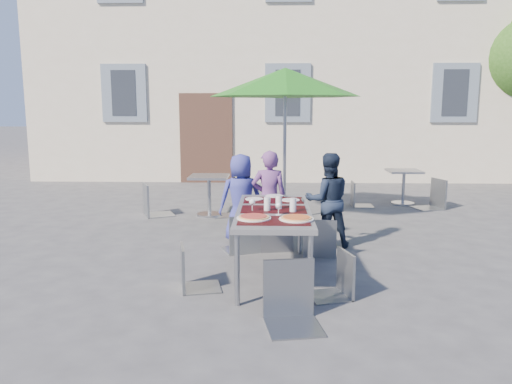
{
  "coord_description": "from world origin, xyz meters",
  "views": [
    {
      "loc": [
        -0.37,
        -4.84,
        1.84
      ],
      "look_at": [
        -0.57,
        1.39,
        0.79
      ],
      "focal_mm": 35.0,
      "sensor_mm": 36.0,
      "label": 1
    }
  ],
  "objects_px": {
    "bg_chair_r_1": "(434,175)",
    "cafe_table_1": "(404,183)",
    "chair_1": "(275,204)",
    "child_1": "(269,198)",
    "child_2": "(328,200)",
    "pizza_near_right": "(296,218)",
    "child_0": "(241,198)",
    "cafe_table_0": "(209,189)",
    "chair_3": "(191,241)",
    "patio_umbrella": "(285,84)",
    "chair_0": "(243,210)",
    "chair_4": "(338,247)",
    "chair_5": "(292,255)",
    "dining_table": "(274,214)",
    "bg_chair_l_0": "(152,180)",
    "chair_2": "(321,214)",
    "bg_chair_l_1": "(358,179)",
    "bg_chair_r_0": "(230,186)",
    "pizza_near_left": "(254,217)"
  },
  "relations": [
    {
      "from": "dining_table",
      "to": "child_2",
      "type": "xyz_separation_m",
      "value": [
        0.73,
        1.22,
        -0.07
      ]
    },
    {
      "from": "dining_table",
      "to": "chair_3",
      "type": "distance_m",
      "value": 0.96
    },
    {
      "from": "bg_chair_r_1",
      "to": "chair_2",
      "type": "bearing_deg",
      "value": -127.57
    },
    {
      "from": "chair_1",
      "to": "bg_chair_r_1",
      "type": "height_order",
      "value": "bg_chair_r_1"
    },
    {
      "from": "child_0",
      "to": "chair_0",
      "type": "distance_m",
      "value": 0.53
    },
    {
      "from": "bg_chair_r_1",
      "to": "cafe_table_1",
      "type": "bearing_deg",
      "value": 139.18
    },
    {
      "from": "pizza_near_right",
      "to": "child_0",
      "type": "xyz_separation_m",
      "value": [
        -0.67,
        1.93,
        -0.15
      ]
    },
    {
      "from": "chair_2",
      "to": "bg_chair_r_0",
      "type": "height_order",
      "value": "chair_2"
    },
    {
      "from": "pizza_near_right",
      "to": "child_2",
      "type": "distance_m",
      "value": 1.81
    },
    {
      "from": "chair_3",
      "to": "chair_0",
      "type": "bearing_deg",
      "value": 71.54
    },
    {
      "from": "child_1",
      "to": "child_2",
      "type": "distance_m",
      "value": 0.78
    },
    {
      "from": "child_1",
      "to": "pizza_near_right",
      "type": "bearing_deg",
      "value": 98.92
    },
    {
      "from": "child_2",
      "to": "cafe_table_1",
      "type": "bearing_deg",
      "value": -126.97
    },
    {
      "from": "child_2",
      "to": "bg_chair_l_0",
      "type": "bearing_deg",
      "value": -39.74
    },
    {
      "from": "pizza_near_left",
      "to": "chair_4",
      "type": "height_order",
      "value": "chair_4"
    },
    {
      "from": "pizza_near_right",
      "to": "chair_0",
      "type": "xyz_separation_m",
      "value": [
        -0.61,
        1.4,
        -0.21
      ]
    },
    {
      "from": "pizza_near_left",
      "to": "cafe_table_1",
      "type": "xyz_separation_m",
      "value": [
        2.72,
        4.74,
        -0.35
      ]
    },
    {
      "from": "chair_3",
      "to": "bg_chair_l_1",
      "type": "bearing_deg",
      "value": 61.34
    },
    {
      "from": "cafe_table_0",
      "to": "cafe_table_1",
      "type": "bearing_deg",
      "value": 17.76
    },
    {
      "from": "pizza_near_left",
      "to": "cafe_table_0",
      "type": "xyz_separation_m",
      "value": [
        -0.9,
        3.58,
        -0.31
      ]
    },
    {
      "from": "chair_0",
      "to": "chair_4",
      "type": "relative_size",
      "value": 1.11
    },
    {
      "from": "chair_2",
      "to": "child_0",
      "type": "bearing_deg",
      "value": 148.04
    },
    {
      "from": "dining_table",
      "to": "chair_1",
      "type": "relative_size",
      "value": 1.79
    },
    {
      "from": "child_0",
      "to": "chair_1",
      "type": "height_order",
      "value": "child_0"
    },
    {
      "from": "chair_0",
      "to": "dining_table",
      "type": "bearing_deg",
      "value": -66.64
    },
    {
      "from": "child_2",
      "to": "child_0",
      "type": "bearing_deg",
      "value": -16.2
    },
    {
      "from": "chair_0",
      "to": "patio_umbrella",
      "type": "bearing_deg",
      "value": 73.01
    },
    {
      "from": "child_2",
      "to": "chair_5",
      "type": "relative_size",
      "value": 1.23
    },
    {
      "from": "bg_chair_r_1",
      "to": "cafe_table_0",
      "type": "bearing_deg",
      "value": -169.31
    },
    {
      "from": "chair_0",
      "to": "bg_chair_l_0",
      "type": "relative_size",
      "value": 0.9
    },
    {
      "from": "chair_1",
      "to": "bg_chair_l_0",
      "type": "relative_size",
      "value": 0.97
    },
    {
      "from": "bg_chair_l_0",
      "to": "patio_umbrella",
      "type": "bearing_deg",
      "value": -7.51
    },
    {
      "from": "pizza_near_right",
      "to": "chair_1",
      "type": "height_order",
      "value": "chair_1"
    },
    {
      "from": "chair_2",
      "to": "chair_5",
      "type": "distance_m",
      "value": 2.05
    },
    {
      "from": "chair_1",
      "to": "chair_4",
      "type": "relative_size",
      "value": 1.2
    },
    {
      "from": "child_0",
      "to": "dining_table",
      "type": "bearing_deg",
      "value": 91.98
    },
    {
      "from": "chair_5",
      "to": "child_2",
      "type": "bearing_deg",
      "value": 76.79
    },
    {
      "from": "patio_umbrella",
      "to": "cafe_table_1",
      "type": "distance_m",
      "value": 3.3
    },
    {
      "from": "bg_chair_r_1",
      "to": "bg_chair_l_0",
      "type": "bearing_deg",
      "value": -171.04
    },
    {
      "from": "pizza_near_right",
      "to": "bg_chair_r_0",
      "type": "relative_size",
      "value": 0.38
    },
    {
      "from": "chair_1",
      "to": "chair_2",
      "type": "bearing_deg",
      "value": -21.99
    },
    {
      "from": "dining_table",
      "to": "chair_2",
      "type": "height_order",
      "value": "chair_2"
    },
    {
      "from": "chair_0",
      "to": "patio_umbrella",
      "type": "distance_m",
      "value": 2.57
    },
    {
      "from": "chair_3",
      "to": "child_2",
      "type": "bearing_deg",
      "value": 46.85
    },
    {
      "from": "child_0",
      "to": "chair_5",
      "type": "xyz_separation_m",
      "value": [
        0.59,
        -2.65,
        -0.01
      ]
    },
    {
      "from": "child_2",
      "to": "cafe_table_0",
      "type": "distance_m",
      "value": 2.62
    },
    {
      "from": "child_2",
      "to": "chair_1",
      "type": "xyz_separation_m",
      "value": [
        -0.71,
        -0.21,
        -0.02
      ]
    },
    {
      "from": "chair_3",
      "to": "patio_umbrella",
      "type": "distance_m",
      "value": 3.78
    },
    {
      "from": "bg_chair_r_0",
      "to": "dining_table",
      "type": "bearing_deg",
      "value": -76.55
    },
    {
      "from": "chair_0",
      "to": "cafe_table_0",
      "type": "height_order",
      "value": "chair_0"
    }
  ]
}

